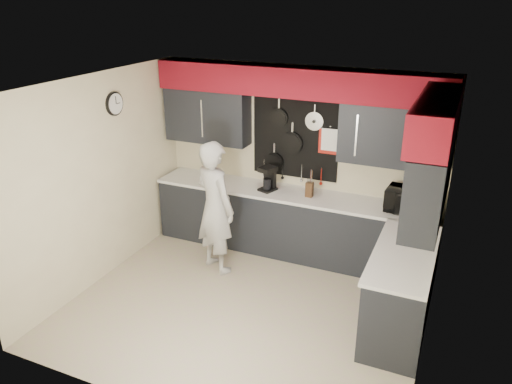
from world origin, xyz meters
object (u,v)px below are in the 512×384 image
at_px(knife_block, 309,190).
at_px(coffee_maker, 268,178).
at_px(microwave, 409,201).
at_px(utensil_crock, 310,189).
at_px(person, 215,207).

relative_size(knife_block, coffee_maker, 0.59).
height_order(microwave, utensil_crock, microwave).
distance_m(microwave, knife_block, 1.28).
distance_m(utensil_crock, person, 1.32).
relative_size(microwave, knife_block, 2.68).
bearing_deg(knife_block, person, -142.03).
relative_size(utensil_crock, coffee_maker, 0.46).
relative_size(knife_block, person, 0.11).
xyz_separation_m(utensil_crock, coffee_maker, (-0.58, -0.08, 0.10)).
xyz_separation_m(microwave, coffee_maker, (-1.88, -0.00, 0.03)).
bearing_deg(person, microwave, -136.02).
bearing_deg(knife_block, coffee_maker, 179.92).
bearing_deg(microwave, utensil_crock, -178.43).
bearing_deg(microwave, coffee_maker, -175.03).
height_order(knife_block, coffee_maker, coffee_maker).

